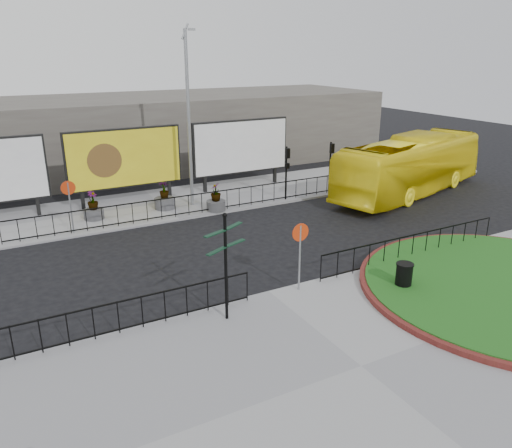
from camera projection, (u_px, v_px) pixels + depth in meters
ground at (268, 294)px, 17.55m from camera, size 90.00×90.00×0.00m
pavement_near at (361, 368)px, 13.39m from camera, size 30.00×10.00×0.12m
pavement_far at (160, 204)px, 27.49m from camera, size 44.00×6.00×0.12m
brick_edge at (510, 288)px, 17.54m from camera, size 10.40×10.40×0.18m
grass_lawn at (510, 287)px, 17.53m from camera, size 10.00×10.00×0.22m
railing_near_left at (94, 323)px, 14.38m from camera, size 10.00×0.10×1.10m
railing_near_right at (413, 246)px, 20.00m from camera, size 9.00×0.10×1.10m
railing_far at (195, 204)px, 25.50m from camera, size 18.00×0.10×1.10m
speed_sign_far at (69, 195)px, 22.47m from camera, size 0.64×0.07×2.47m
speed_sign_near at (300, 242)px, 17.04m from camera, size 0.64×0.07×2.47m
billboard_mid at (125, 158)px, 26.78m from camera, size 6.20×0.31×4.10m
billboard_right at (241, 147)px, 29.93m from camera, size 6.20×0.31×4.10m
lamp_post at (189, 117)px, 25.76m from camera, size 0.74×0.18×9.23m
signal_pole_a at (287, 165)px, 27.53m from camera, size 0.22×0.26×3.00m
signal_pole_b at (331, 160)px, 28.88m from camera, size 0.22×0.26×3.00m
building_backdrop at (113, 134)px, 34.97m from camera, size 40.00×10.00×5.00m
fingerpost_sign at (226, 256)px, 15.05m from camera, size 1.58×0.89×3.50m
litter_bin at (404, 277)px, 17.43m from camera, size 0.61×0.61×1.01m
bus at (411, 166)px, 29.18m from camera, size 12.51×6.15×3.40m
planter_a at (94, 209)px, 24.79m from camera, size 0.96×0.96×1.43m
planter_b at (165, 200)px, 26.45m from camera, size 1.09×1.09×1.48m
planter_c at (216, 201)px, 26.13m from camera, size 1.00×1.00×1.47m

